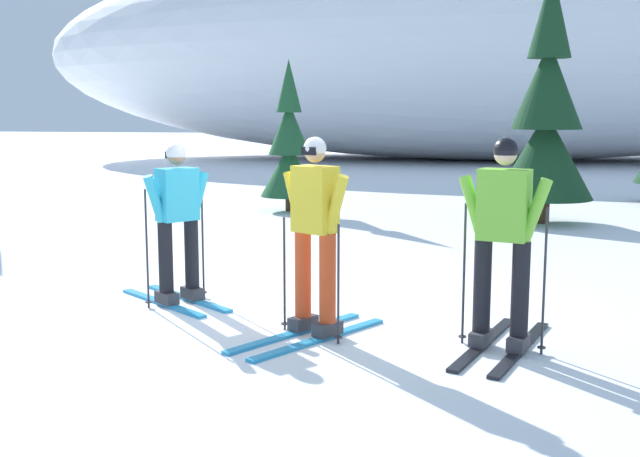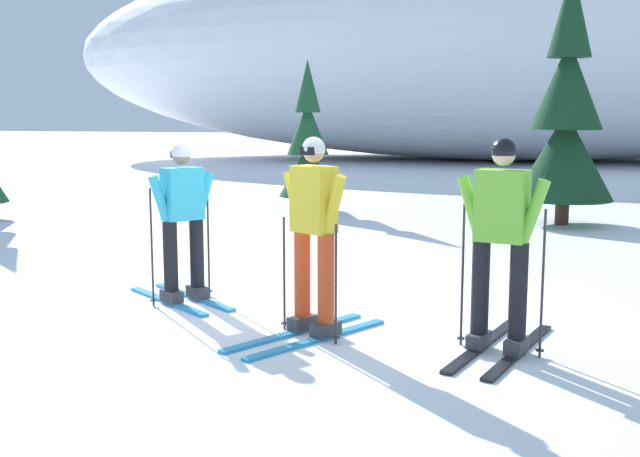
{
  "view_description": "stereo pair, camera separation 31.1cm",
  "coord_description": "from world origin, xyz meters",
  "px_view_note": "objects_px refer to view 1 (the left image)",
  "views": [
    {
      "loc": [
        1.61,
        -7.66,
        2.04
      ],
      "look_at": [
        0.42,
        -0.52,
        0.95
      ],
      "focal_mm": 44.42,
      "sensor_mm": 36.0,
      "label": 1
    },
    {
      "loc": [
        1.91,
        -7.6,
        2.04
      ],
      "look_at": [
        0.42,
        -0.52,
        0.95
      ],
      "focal_mm": 44.42,
      "sensor_mm": 36.0,
      "label": 2
    }
  ],
  "objects_px": {
    "skier_cyan_jacket": "(177,221)",
    "pine_tree_center_left": "(289,148)",
    "skier_yellow_jacket": "(314,234)",
    "pine_tree_center_right": "(546,119)",
    "skier_lime_jacket": "(503,241)"
  },
  "relations": [
    {
      "from": "skier_yellow_jacket",
      "to": "pine_tree_center_left",
      "type": "relative_size",
      "value": 0.6
    },
    {
      "from": "skier_cyan_jacket",
      "to": "pine_tree_center_right",
      "type": "relative_size",
      "value": 0.38
    },
    {
      "from": "skier_yellow_jacket",
      "to": "skier_cyan_jacket",
      "type": "xyz_separation_m",
      "value": [
        -1.62,
        0.95,
        -0.05
      ]
    },
    {
      "from": "skier_yellow_jacket",
      "to": "pine_tree_center_right",
      "type": "bearing_deg",
      "value": 69.89
    },
    {
      "from": "pine_tree_center_left",
      "to": "pine_tree_center_right",
      "type": "xyz_separation_m",
      "value": [
        4.87,
        -0.94,
        0.61
      ]
    },
    {
      "from": "pine_tree_center_left",
      "to": "skier_cyan_jacket",
      "type": "bearing_deg",
      "value": -87.04
    },
    {
      "from": "pine_tree_center_left",
      "to": "pine_tree_center_right",
      "type": "distance_m",
      "value": 5.0
    },
    {
      "from": "pine_tree_center_left",
      "to": "skier_lime_jacket",
      "type": "bearing_deg",
      "value": -67.65
    },
    {
      "from": "skier_cyan_jacket",
      "to": "pine_tree_center_left",
      "type": "distance_m",
      "value": 7.79
    },
    {
      "from": "skier_yellow_jacket",
      "to": "pine_tree_center_right",
      "type": "height_order",
      "value": "pine_tree_center_right"
    },
    {
      "from": "skier_cyan_jacket",
      "to": "pine_tree_center_right",
      "type": "bearing_deg",
      "value": 56.81
    },
    {
      "from": "skier_cyan_jacket",
      "to": "pine_tree_center_right",
      "type": "height_order",
      "value": "pine_tree_center_right"
    },
    {
      "from": "skier_lime_jacket",
      "to": "pine_tree_center_right",
      "type": "bearing_deg",
      "value": 81.35
    },
    {
      "from": "skier_cyan_jacket",
      "to": "skier_lime_jacket",
      "type": "xyz_separation_m",
      "value": [
        3.26,
        -1.13,
        0.06
      ]
    },
    {
      "from": "pine_tree_center_left",
      "to": "skier_yellow_jacket",
      "type": "bearing_deg",
      "value": -76.94
    }
  ]
}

